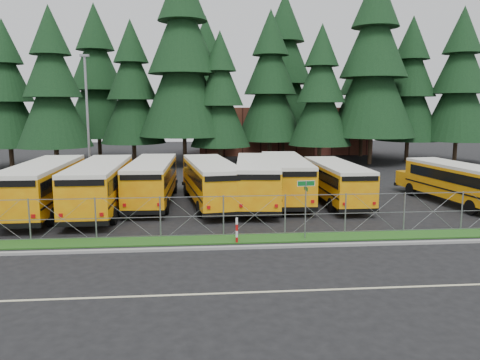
# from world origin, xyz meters

# --- Properties ---
(ground) EXTENTS (120.00, 120.00, 0.00)m
(ground) POSITION_xyz_m (0.00, 0.00, 0.00)
(ground) COLOR black
(ground) RESTS_ON ground
(curb) EXTENTS (50.00, 0.25, 0.12)m
(curb) POSITION_xyz_m (0.00, -3.10, 0.06)
(curb) COLOR gray
(curb) RESTS_ON ground
(grass_verge) EXTENTS (50.00, 1.40, 0.06)m
(grass_verge) POSITION_xyz_m (0.00, -1.70, 0.03)
(grass_verge) COLOR #1B4B15
(grass_verge) RESTS_ON ground
(road_lane_line) EXTENTS (50.00, 0.12, 0.01)m
(road_lane_line) POSITION_xyz_m (0.00, -8.00, 0.01)
(road_lane_line) COLOR beige
(road_lane_line) RESTS_ON ground
(chainlink_fence) EXTENTS (44.00, 0.10, 2.00)m
(chainlink_fence) POSITION_xyz_m (0.00, -1.00, 1.00)
(chainlink_fence) COLOR gray
(chainlink_fence) RESTS_ON ground
(brick_building) EXTENTS (22.00, 10.00, 6.00)m
(brick_building) POSITION_xyz_m (6.00, 40.00, 3.00)
(brick_building) COLOR brown
(brick_building) RESTS_ON ground
(bus_0) EXTENTS (2.76, 11.32, 2.96)m
(bus_0) POSITION_xyz_m (-14.06, 4.86, 1.48)
(bus_0) COLOR orange
(bus_0) RESTS_ON ground
(bus_1) EXTENTS (2.76, 11.24, 2.94)m
(bus_1) POSITION_xyz_m (-10.90, 4.93, 1.47)
(bus_1) COLOR orange
(bus_1) RESTS_ON ground
(bus_2) EXTENTS (2.81, 10.75, 2.80)m
(bus_2) POSITION_xyz_m (-8.11, 7.01, 1.40)
(bus_2) COLOR orange
(bus_2) RESTS_ON ground
(bus_3) EXTENTS (4.01, 11.01, 2.82)m
(bus_3) POSITION_xyz_m (-4.44, 6.14, 1.41)
(bus_3) COLOR orange
(bus_3) RESTS_ON ground
(bus_4) EXTENTS (3.70, 11.16, 2.87)m
(bus_4) POSITION_xyz_m (-1.49, 6.21, 1.43)
(bus_4) COLOR orange
(bus_4) RESTS_ON ground
(bus_5) EXTENTS (3.25, 11.09, 2.87)m
(bus_5) POSITION_xyz_m (0.48, 7.15, 1.44)
(bus_5) COLOR orange
(bus_5) RESTS_ON ground
(bus_6) EXTENTS (2.45, 9.97, 2.61)m
(bus_6) POSITION_xyz_m (3.59, 6.26, 1.30)
(bus_6) COLOR orange
(bus_6) RESTS_ON ground
(bus_east) EXTENTS (3.63, 10.14, 2.60)m
(bus_east) POSITION_xyz_m (11.07, 5.09, 1.30)
(bus_east) COLOR orange
(bus_east) RESTS_ON ground
(street_sign) EXTENTS (0.84, 0.55, 2.81)m
(street_sign) POSITION_xyz_m (-0.22, -1.95, 2.03)
(street_sign) COLOR gray
(street_sign) RESTS_ON ground
(striped_bollard) EXTENTS (0.11, 0.11, 1.20)m
(striped_bollard) POSITION_xyz_m (-3.46, -2.29, 0.60)
(striped_bollard) COLOR #B20C0C
(striped_bollard) RESTS_ON ground
(light_standard) EXTENTS (0.70, 0.35, 10.14)m
(light_standard) POSITION_xyz_m (-13.80, 15.07, 5.50)
(light_standard) COLOR gray
(light_standard) RESTS_ON ground
(conifer_0) EXTENTS (6.63, 6.63, 14.66)m
(conifer_0) POSITION_xyz_m (-24.06, 26.16, 7.33)
(conifer_0) COLOR black
(conifer_0) RESTS_ON ground
(conifer_1) EXTENTS (7.04, 7.04, 15.58)m
(conifer_1) POSITION_xyz_m (-18.93, 23.84, 7.79)
(conifer_1) COLOR black
(conifer_1) RESTS_ON ground
(conifer_2) EXTENTS (6.89, 6.89, 15.24)m
(conifer_2) POSITION_xyz_m (-12.13, 28.69, 7.62)
(conifer_2) COLOR black
(conifer_2) RESTS_ON ground
(conifer_3) EXTENTS (9.48, 9.48, 20.97)m
(conifer_3) POSITION_xyz_m (-6.61, 27.05, 10.48)
(conifer_3) COLOR black
(conifer_3) RESTS_ON ground
(conifer_4) EXTENTS (6.25, 6.25, 13.81)m
(conifer_4) POSITION_xyz_m (-2.84, 26.09, 6.91)
(conifer_4) COLOR black
(conifer_4) RESTS_ON ground
(conifer_5) EXTENTS (7.48, 7.48, 16.54)m
(conifer_5) POSITION_xyz_m (2.79, 28.93, 8.27)
(conifer_5) COLOR black
(conifer_5) RESTS_ON ground
(conifer_6) EXTENTS (6.58, 6.58, 14.55)m
(conifer_6) POSITION_xyz_m (7.57, 25.43, 7.27)
(conifer_6) COLOR black
(conifer_6) RESTS_ON ground
(conifer_7) EXTENTS (9.14, 9.14, 20.22)m
(conifer_7) POSITION_xyz_m (13.24, 25.88, 10.11)
(conifer_7) COLOR black
(conifer_7) RESTS_ON ground
(conifer_8) EXTENTS (7.24, 7.24, 16.02)m
(conifer_8) POSITION_xyz_m (18.48, 28.33, 8.01)
(conifer_8) COLOR black
(conifer_8) RESTS_ON ground
(conifer_9) EXTENTS (7.55, 7.55, 16.69)m
(conifer_9) POSITION_xyz_m (23.03, 26.20, 8.35)
(conifer_9) COLOR black
(conifer_9) RESTS_ON ground
(conifer_10) EXTENTS (8.01, 8.01, 17.72)m
(conifer_10) POSITION_xyz_m (-16.70, 33.16, 8.86)
(conifer_10) COLOR black
(conifer_10) RESTS_ON ground
(conifer_11) EXTENTS (7.65, 7.65, 16.91)m
(conifer_11) POSITION_xyz_m (-4.11, 35.42, 8.45)
(conifer_11) COLOR black
(conifer_11) RESTS_ON ground
(conifer_12) EXTENTS (8.83, 8.83, 19.54)m
(conifer_12) POSITION_xyz_m (5.23, 33.99, 9.77)
(conifer_12) COLOR black
(conifer_12) RESTS_ON ground
(conifer_13) EXTENTS (7.57, 7.57, 16.74)m
(conifer_13) POSITION_xyz_m (15.03, 33.80, 8.37)
(conifer_13) COLOR black
(conifer_13) RESTS_ON ground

